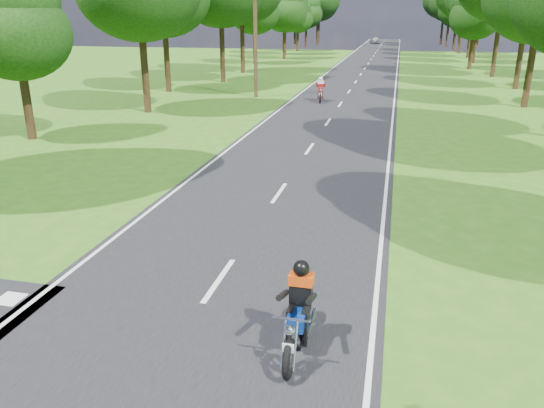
# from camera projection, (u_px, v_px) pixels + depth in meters

# --- Properties ---
(ground) EXTENTS (160.00, 160.00, 0.00)m
(ground) POSITION_uv_depth(u_px,v_px,m) (183.00, 333.00, 9.46)
(ground) COLOR #2E5E15
(ground) RESTS_ON ground
(main_road) EXTENTS (7.00, 140.00, 0.02)m
(main_road) POSITION_uv_depth(u_px,v_px,m) (365.00, 69.00, 55.30)
(main_road) COLOR black
(main_road) RESTS_ON ground
(road_markings) EXTENTS (7.40, 140.00, 0.01)m
(road_markings) POSITION_uv_depth(u_px,v_px,m) (362.00, 70.00, 53.61)
(road_markings) COLOR silver
(road_markings) RESTS_ON main_road
(telegraph_pole) EXTENTS (1.20, 0.26, 8.00)m
(telegraph_pole) POSITION_uv_depth(u_px,v_px,m) (255.00, 35.00, 35.03)
(telegraph_pole) COLOR #382616
(telegraph_pole) RESTS_ON ground
(rider_near_blue) EXTENTS (0.62, 1.85, 1.54)m
(rider_near_blue) POSITION_uv_depth(u_px,v_px,m) (298.00, 308.00, 8.73)
(rider_near_blue) COLOR navy
(rider_near_blue) RESTS_ON main_road
(rider_far_red) EXTENTS (0.87, 1.94, 1.56)m
(rider_far_red) POSITION_uv_depth(u_px,v_px,m) (321.00, 89.00, 34.12)
(rider_far_red) COLOR maroon
(rider_far_red) RESTS_ON main_road
(distant_car) EXTENTS (2.51, 4.06, 1.29)m
(distant_car) POSITION_uv_depth(u_px,v_px,m) (375.00, 40.00, 101.81)
(distant_car) COLOR #B5B7BD
(distant_car) RESTS_ON main_road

